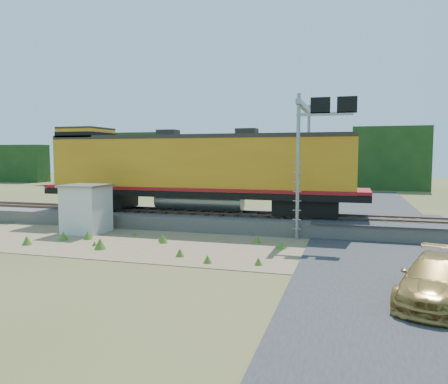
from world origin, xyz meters
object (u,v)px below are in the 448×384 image
(locomotive, at_px, (194,169))
(shed, at_px, (86,208))
(car, at_px, (438,280))
(signal_gantry, at_px, (310,133))

(locomotive, relative_size, shed, 7.34)
(shed, distance_m, car, 18.16)
(locomotive, height_order, shed, locomotive)
(locomotive, height_order, signal_gantry, signal_gantry)
(signal_gantry, height_order, car, signal_gantry)
(locomotive, distance_m, car, 16.51)
(locomotive, distance_m, shed, 6.74)
(shed, distance_m, signal_gantry, 13.09)
(shed, relative_size, car, 0.57)
(signal_gantry, bearing_deg, locomotive, 174.48)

